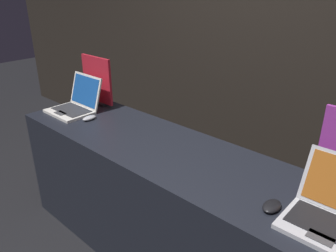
{
  "coord_description": "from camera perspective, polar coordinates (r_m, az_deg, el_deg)",
  "views": [
    {
      "loc": [
        1.17,
        -0.97,
        1.78
      ],
      "look_at": [
        -0.0,
        0.32,
        1.01
      ],
      "focal_mm": 35.0,
      "sensor_mm": 36.0,
      "label": 1
    }
  ],
  "objects": [
    {
      "name": "wall_back",
      "position": [
        2.79,
        17.65,
        14.93
      ],
      "size": [
        8.0,
        0.05,
        2.8
      ],
      "color": "black",
      "rests_on": "ground_plane"
    },
    {
      "name": "display_counter",
      "position": [
        2.21,
        0.09,
        -13.94
      ],
      "size": [
        2.36,
        0.64,
        0.86
      ],
      "color": "black",
      "rests_on": "ground_plane"
    },
    {
      "name": "laptop_front",
      "position": [
        2.63,
        -15.76,
        3.81
      ],
      "size": [
        0.34,
        0.33,
        0.26
      ],
      "color": "silver",
      "rests_on": "display_counter"
    },
    {
      "name": "mouse_front",
      "position": [
        2.44,
        -13.55,
        1.37
      ],
      "size": [
        0.06,
        0.11,
        0.03
      ],
      "color": "#B2B2B7",
      "rests_on": "display_counter"
    },
    {
      "name": "promo_stand_front",
      "position": [
        2.7,
        -12.22,
        7.48
      ],
      "size": [
        0.34,
        0.07,
        0.39
      ],
      "color": "black",
      "rests_on": "display_counter"
    },
    {
      "name": "laptop_back",
      "position": [
        1.54,
        26.99,
        -13.22
      ],
      "size": [
        0.35,
        0.34,
        0.26
      ],
      "color": "#B7B7BC",
      "rests_on": "display_counter"
    },
    {
      "name": "mouse_back",
      "position": [
        1.55,
        17.63,
        -13.15
      ],
      "size": [
        0.07,
        0.11,
        0.03
      ],
      "color": "black",
      "rests_on": "display_counter"
    }
  ]
}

